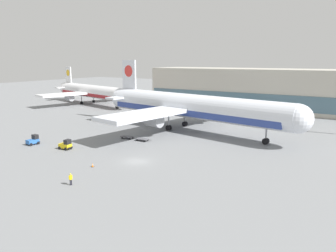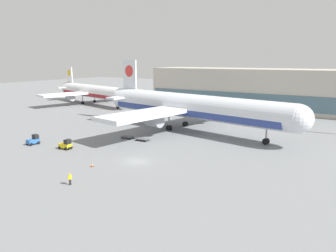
{
  "view_description": "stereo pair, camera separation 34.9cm",
  "coord_description": "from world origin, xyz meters",
  "px_view_note": "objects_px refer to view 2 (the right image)",
  "views": [
    {
      "loc": [
        32.99,
        -42.8,
        17.18
      ],
      "look_at": [
        -1.2,
        11.99,
        4.0
      ],
      "focal_mm": 35.0,
      "sensor_mm": 36.0,
      "label": 1
    },
    {
      "loc": [
        33.28,
        -42.62,
        17.18
      ],
      "look_at": [
        -1.2,
        11.99,
        4.0
      ],
      "focal_mm": 35.0,
      "sensor_mm": 36.0,
      "label": 2
    }
  ],
  "objects_px": {
    "baggage_tug_mid": "(66,145)",
    "ground_crew_near": "(70,178)",
    "airplane_distant": "(92,92)",
    "traffic_cone_near": "(92,165)",
    "baggage_dolly_second": "(143,139)",
    "baggage_tug_foreground": "(34,140)",
    "baggage_dolly_lead": "(128,137)",
    "airplane_main": "(188,107)"
  },
  "relations": [
    {
      "from": "baggage_dolly_second",
      "to": "baggage_tug_mid",
      "type": "bearing_deg",
      "value": -125.4
    },
    {
      "from": "airplane_distant",
      "to": "traffic_cone_near",
      "type": "xyz_separation_m",
      "value": [
        55.29,
        -55.31,
        -4.54
      ]
    },
    {
      "from": "baggage_dolly_lead",
      "to": "airplane_distant",
      "type": "bearing_deg",
      "value": 140.12
    },
    {
      "from": "airplane_distant",
      "to": "baggage_tug_mid",
      "type": "relative_size",
      "value": 18.42
    },
    {
      "from": "ground_crew_near",
      "to": "baggage_tug_foreground",
      "type": "bearing_deg",
      "value": -108.89
    },
    {
      "from": "baggage_tug_foreground",
      "to": "traffic_cone_near",
      "type": "distance_m",
      "value": 21.01
    },
    {
      "from": "baggage_tug_foreground",
      "to": "ground_crew_near",
      "type": "bearing_deg",
      "value": -111.67
    },
    {
      "from": "baggage_tug_foreground",
      "to": "baggage_tug_mid",
      "type": "xyz_separation_m",
      "value": [
        8.56,
        1.04,
        0.0
      ]
    },
    {
      "from": "traffic_cone_near",
      "to": "baggage_tug_mid",
      "type": "bearing_deg",
      "value": 157.39
    },
    {
      "from": "airplane_distant",
      "to": "baggage_tug_foreground",
      "type": "distance_m",
      "value": 62.06
    },
    {
      "from": "baggage_tug_mid",
      "to": "ground_crew_near",
      "type": "distance_m",
      "value": 19.58
    },
    {
      "from": "airplane_distant",
      "to": "ground_crew_near",
      "type": "bearing_deg",
      "value": -32.99
    },
    {
      "from": "airplane_distant",
      "to": "traffic_cone_near",
      "type": "height_order",
      "value": "airplane_distant"
    },
    {
      "from": "baggage_dolly_second",
      "to": "baggage_tug_foreground",
      "type": "bearing_deg",
      "value": -142.49
    },
    {
      "from": "baggage_tug_mid",
      "to": "airplane_distant",
      "type": "bearing_deg",
      "value": 125.27
    },
    {
      "from": "airplane_main",
      "to": "baggage_dolly_lead",
      "type": "relative_size",
      "value": 15.49
    },
    {
      "from": "baggage_tug_mid",
      "to": "traffic_cone_near",
      "type": "xyz_separation_m",
      "value": [
        12.06,
        -5.02,
        -0.56
      ]
    },
    {
      "from": "baggage_tug_foreground",
      "to": "traffic_cone_near",
      "type": "relative_size",
      "value": 3.97
    },
    {
      "from": "airplane_distant",
      "to": "baggage_dolly_second",
      "type": "height_order",
      "value": "airplane_distant"
    },
    {
      "from": "airplane_main",
      "to": "baggage_dolly_lead",
      "type": "bearing_deg",
      "value": -106.11
    },
    {
      "from": "airplane_distant",
      "to": "ground_crew_near",
      "type": "height_order",
      "value": "airplane_distant"
    },
    {
      "from": "baggage_dolly_lead",
      "to": "ground_crew_near",
      "type": "relative_size",
      "value": 2.17
    },
    {
      "from": "baggage_tug_foreground",
      "to": "airplane_main",
      "type": "bearing_deg",
      "value": -31.11
    },
    {
      "from": "ground_crew_near",
      "to": "airplane_main",
      "type": "bearing_deg",
      "value": -168.39
    },
    {
      "from": "baggage_tug_mid",
      "to": "traffic_cone_near",
      "type": "relative_size",
      "value": 4.02
    },
    {
      "from": "baggage_tug_foreground",
      "to": "ground_crew_near",
      "type": "xyz_separation_m",
      "value": [
        23.75,
        -11.32,
        0.13
      ]
    },
    {
      "from": "airplane_main",
      "to": "ground_crew_near",
      "type": "xyz_separation_m",
      "value": [
        3.54,
        -40.27,
        -4.83
      ]
    },
    {
      "from": "airplane_main",
      "to": "baggage_dolly_second",
      "type": "relative_size",
      "value": 15.49
    },
    {
      "from": "airplane_distant",
      "to": "traffic_cone_near",
      "type": "relative_size",
      "value": 74.05
    },
    {
      "from": "airplane_main",
      "to": "baggage_tug_mid",
      "type": "relative_size",
      "value": 22.41
    },
    {
      "from": "baggage_dolly_second",
      "to": "traffic_cone_near",
      "type": "relative_size",
      "value": 5.82
    },
    {
      "from": "ground_crew_near",
      "to": "traffic_cone_near",
      "type": "relative_size",
      "value": 2.69
    },
    {
      "from": "baggage_tug_mid",
      "to": "baggage_dolly_lead",
      "type": "height_order",
      "value": "baggage_tug_mid"
    },
    {
      "from": "airplane_main",
      "to": "traffic_cone_near",
      "type": "xyz_separation_m",
      "value": [
        0.4,
        -32.93,
        -5.53
      ]
    },
    {
      "from": "baggage_tug_mid",
      "to": "baggage_dolly_lead",
      "type": "bearing_deg",
      "value": 65.58
    },
    {
      "from": "baggage_tug_mid",
      "to": "baggage_tug_foreground",
      "type": "bearing_deg",
      "value": -178.52
    },
    {
      "from": "baggage_dolly_lead",
      "to": "traffic_cone_near",
      "type": "relative_size",
      "value": 5.82
    },
    {
      "from": "airplane_main",
      "to": "baggage_dolly_second",
      "type": "height_order",
      "value": "airplane_main"
    },
    {
      "from": "baggage_tug_mid",
      "to": "baggage_dolly_lead",
      "type": "relative_size",
      "value": 0.69
    },
    {
      "from": "airplane_distant",
      "to": "baggage_tug_mid",
      "type": "distance_m",
      "value": 66.43
    },
    {
      "from": "airplane_distant",
      "to": "airplane_main",
      "type": "bearing_deg",
      "value": -8.17
    },
    {
      "from": "airplane_distant",
      "to": "ground_crew_near",
      "type": "distance_m",
      "value": 85.74
    }
  ]
}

